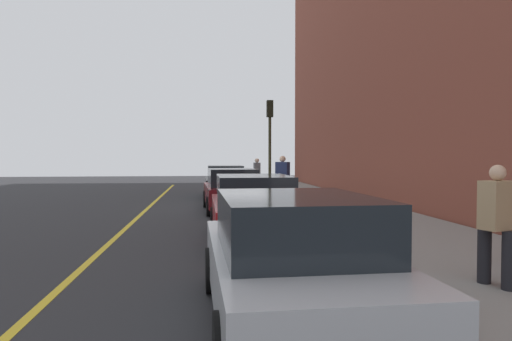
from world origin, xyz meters
TOP-DOWN VIEW (x-y plane):
  - ground_plane at (0.00, 0.00)m, footprint 56.00×56.00m
  - sidewalk at (0.00, -3.30)m, footprint 28.00×4.60m
  - building_facade at (0.00, -6.05)m, footprint 32.00×0.80m
  - lane_stripe_centre at (0.00, 3.20)m, footprint 28.00×0.14m
  - parked_car_silver at (-11.59, 0.09)m, footprint 4.24×1.97m
  - parked_car_red at (-6.49, -0.01)m, footprint 4.12×1.90m
  - parked_car_maroon at (-0.90, 0.13)m, footprint 4.21×2.03m
  - parked_car_black at (4.52, 0.12)m, footprint 4.62×1.91m
  - pedestrian_grey_coat at (6.07, -1.60)m, footprint 0.48×0.56m
  - pedestrian_navy_coat at (0.27, -1.91)m, footprint 0.53×0.58m
  - pedestrian_tan_coat at (-10.91, -2.90)m, footprint 0.53×0.52m
  - traffic_light_pole at (2.01, -1.67)m, footprint 0.35×0.26m

SIDE VIEW (x-z plane):
  - ground_plane at x=0.00m, z-range 0.00..0.00m
  - lane_stripe_centre at x=0.00m, z-range 0.00..0.01m
  - sidewalk at x=0.00m, z-range 0.00..0.15m
  - parked_car_red at x=-6.49m, z-range 0.00..1.51m
  - parked_car_maroon at x=-0.90m, z-range 0.00..1.51m
  - parked_car_silver at x=-11.59m, z-range 0.00..1.51m
  - parked_car_black at x=4.52m, z-range 0.00..1.51m
  - pedestrian_tan_coat at x=-10.91m, z-range 0.21..1.88m
  - pedestrian_grey_coat at x=6.07m, z-range 0.21..1.91m
  - pedestrian_navy_coat at x=0.27m, z-range 0.21..2.03m
  - traffic_light_pole at x=2.01m, z-range 0.90..5.05m
  - building_facade at x=0.00m, z-range 0.00..15.00m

